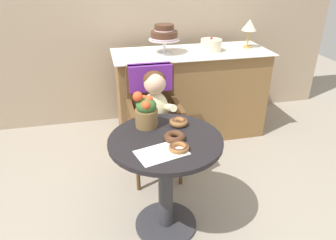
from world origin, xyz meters
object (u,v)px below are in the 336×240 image
donut_front (175,137)px  table_lamp (249,26)px  cafe_table (166,167)px  wicker_chair (152,104)px  tiered_cake_stand (164,34)px  round_layer_cake (211,45)px  flower_vase (146,111)px  donut_mid (179,147)px  donut_side (179,122)px  seated_child (156,108)px

donut_front → table_lamp: size_ratio=0.46×
cafe_table → table_lamp: 1.86m
wicker_chair → table_lamp: size_ratio=3.35×
tiered_cake_stand → round_layer_cake: size_ratio=1.44×
cafe_table → wicker_chair: (0.04, 0.71, 0.13)m
flower_vase → table_lamp: table_lamp is taller
wicker_chair → donut_front: size_ratio=7.29×
donut_front → tiered_cake_stand: 1.39m
table_lamp → tiered_cake_stand: bearing=-178.3°
wicker_chair → donut_mid: size_ratio=7.80×
wicker_chair → donut_side: (0.08, -0.55, 0.10)m
wicker_chair → round_layer_cake: size_ratio=4.57×
flower_vase → tiered_cake_stand: (0.36, 1.11, 0.25)m
table_lamp → cafe_table: bearing=-131.0°
donut_front → table_lamp: (1.10, 1.36, 0.37)m
table_lamp → wicker_chair: bearing=-150.9°
cafe_table → table_lamp: bearing=49.0°
donut_mid → seated_child: bearing=90.3°
seated_child → table_lamp: size_ratio=2.55×
donut_front → donut_mid: 0.12m
seated_child → donut_mid: (0.00, -0.70, 0.06)m
seated_child → donut_mid: seated_child is taller
round_layer_cake → donut_side: bearing=-118.8°
tiered_cake_stand → round_layer_cake: tiered_cake_stand is taller
donut_front → flower_vase: size_ratio=0.52×
cafe_table → donut_front: donut_front is taller
table_lamp → donut_front: bearing=-129.1°
donut_side → tiered_cake_stand: 1.20m
donut_side → flower_vase: size_ratio=0.49×
donut_front → cafe_table: bearing=150.4°
wicker_chair → table_lamp: table_lamp is taller
tiered_cake_stand → table_lamp: table_lamp is taller
seated_child → round_layer_cake: size_ratio=3.48×
donut_mid → donut_side: donut_side is taller
cafe_table → round_layer_cake: bearing=59.9°
seated_child → round_layer_cake: bearing=46.2°
donut_mid → donut_side: size_ratio=1.00×
cafe_table → seated_child: seated_child is taller
donut_side → seated_child: bearing=101.6°
flower_vase → donut_mid: bearing=-67.9°
donut_mid → round_layer_cake: size_ratio=0.59×
donut_mid → wicker_chair: bearing=90.2°
donut_front → seated_child: bearing=90.6°
donut_mid → tiered_cake_stand: bearing=81.1°
tiered_cake_stand → wicker_chair: bearing=-111.3°
seated_child → round_layer_cake: round_layer_cake is taller
wicker_chair → flower_vase: flower_vase is taller
donut_side → table_lamp: size_ratio=0.43×
flower_vase → tiered_cake_stand: tiered_cake_stand is taller
cafe_table → donut_side: 0.31m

